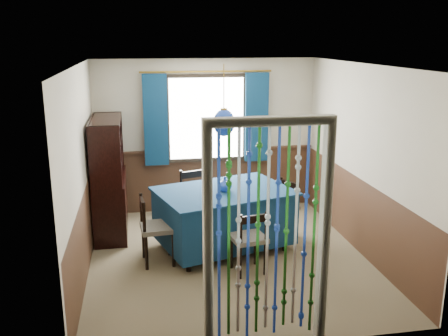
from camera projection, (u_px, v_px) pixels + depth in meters
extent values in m
plane|color=brown|center=(228.00, 257.00, 6.60)|extent=(4.00, 4.00, 0.00)
plane|color=silver|center=(228.00, 65.00, 5.96)|extent=(4.00, 4.00, 0.00)
plane|color=#BFB59D|center=(206.00, 136.00, 8.19)|extent=(3.60, 0.00, 3.60)
plane|color=#BFB59D|center=(269.00, 222.00, 4.38)|extent=(3.60, 0.00, 3.60)
plane|color=#BFB59D|center=(81.00, 173.00, 5.98)|extent=(0.00, 4.00, 4.00)
plane|color=#BFB59D|center=(362.00, 160.00, 6.58)|extent=(0.00, 4.00, 4.00)
plane|color=#422819|center=(207.00, 180.00, 8.36)|extent=(3.60, 0.00, 3.60)
plane|color=#422819|center=(267.00, 298.00, 4.58)|extent=(3.60, 0.00, 3.60)
plane|color=#422819|center=(87.00, 231.00, 6.17)|extent=(0.00, 4.00, 4.00)
plane|color=#422819|center=(357.00, 214.00, 6.77)|extent=(0.00, 4.00, 4.00)
cube|color=black|center=(207.00, 118.00, 8.06)|extent=(1.32, 0.12, 1.42)
cube|color=#0F2F4F|center=(224.00, 216.00, 6.78)|extent=(1.93, 1.56, 0.69)
cube|color=#0F2F4F|center=(224.00, 191.00, 6.69)|extent=(2.00, 1.64, 0.03)
cylinder|color=black|center=(189.00, 266.00, 6.20)|extent=(0.07, 0.07, 0.14)
cylinder|color=black|center=(284.00, 245.00, 6.81)|extent=(0.07, 0.07, 0.14)
cylinder|color=black|center=(165.00, 241.00, 6.96)|extent=(0.07, 0.07, 0.14)
cylinder|color=black|center=(253.00, 224.00, 7.57)|extent=(0.07, 0.07, 0.14)
cylinder|color=black|center=(240.00, 263.00, 5.97)|extent=(0.04, 0.04, 0.42)
cylinder|color=black|center=(265.00, 259.00, 6.08)|extent=(0.04, 0.04, 0.42)
cylinder|color=black|center=(231.00, 253.00, 6.25)|extent=(0.04, 0.04, 0.42)
cylinder|color=black|center=(255.00, 249.00, 6.36)|extent=(0.04, 0.04, 0.42)
cube|color=#5B5549|center=(248.00, 238.00, 6.10)|extent=(0.46, 0.45, 0.06)
cube|color=black|center=(254.00, 219.00, 5.88)|extent=(0.35, 0.10, 0.09)
cylinder|color=black|center=(241.00, 231.00, 5.86)|extent=(0.04, 0.04, 0.41)
cylinder|color=black|center=(266.00, 228.00, 5.96)|extent=(0.04, 0.04, 0.41)
cylinder|color=black|center=(204.00, 210.00, 7.72)|extent=(0.04, 0.04, 0.46)
cylinder|color=black|center=(182.00, 214.00, 7.55)|extent=(0.04, 0.04, 0.46)
cylinder|color=black|center=(214.00, 217.00, 7.42)|extent=(0.04, 0.04, 0.46)
cylinder|color=black|center=(192.00, 221.00, 7.25)|extent=(0.04, 0.04, 0.46)
cube|color=#5B5549|center=(198.00, 199.00, 7.42)|extent=(0.56, 0.55, 0.06)
cube|color=black|center=(192.00, 174.00, 7.49)|extent=(0.38, 0.16, 0.10)
cylinder|color=black|center=(204.00, 182.00, 7.61)|extent=(0.04, 0.04, 0.45)
cylinder|color=black|center=(181.00, 185.00, 7.45)|extent=(0.04, 0.04, 0.45)
cylinder|color=black|center=(144.00, 242.00, 6.54)|extent=(0.04, 0.04, 0.45)
cylinder|color=black|center=(146.00, 253.00, 6.20)|extent=(0.04, 0.04, 0.45)
cylinder|color=black|center=(169.00, 239.00, 6.62)|extent=(0.04, 0.04, 0.45)
cylinder|color=black|center=(174.00, 250.00, 6.28)|extent=(0.04, 0.04, 0.45)
cube|color=#5B5549|center=(158.00, 227.00, 6.35)|extent=(0.45, 0.47, 0.06)
cube|color=black|center=(142.00, 204.00, 6.22)|extent=(0.07, 0.38, 0.10)
cylinder|color=black|center=(141.00, 210.00, 6.42)|extent=(0.04, 0.04, 0.44)
cylinder|color=black|center=(144.00, 219.00, 6.08)|extent=(0.04, 0.04, 0.44)
cylinder|color=black|center=(296.00, 223.00, 7.23)|extent=(0.04, 0.04, 0.42)
cylinder|color=black|center=(280.00, 217.00, 7.47)|extent=(0.04, 0.04, 0.42)
cylinder|color=black|center=(281.00, 228.00, 7.03)|extent=(0.04, 0.04, 0.42)
cylinder|color=black|center=(265.00, 222.00, 7.28)|extent=(0.04, 0.04, 0.42)
cube|color=#5B5549|center=(281.00, 207.00, 7.19)|extent=(0.54, 0.55, 0.06)
cube|color=black|center=(290.00, 185.00, 7.22)|extent=(0.21, 0.32, 0.09)
cylinder|color=black|center=(298.00, 196.00, 7.13)|extent=(0.04, 0.04, 0.41)
cylinder|color=black|center=(281.00, 191.00, 7.37)|extent=(0.04, 0.04, 0.41)
cube|color=black|center=(111.00, 204.00, 7.38)|extent=(0.46, 1.31, 0.85)
cube|color=black|center=(105.00, 158.00, 6.56)|extent=(0.40, 0.05, 0.85)
cube|color=black|center=(110.00, 139.00, 7.75)|extent=(0.40, 0.05, 0.85)
cube|color=black|center=(106.00, 120.00, 7.05)|extent=(0.41, 1.31, 0.04)
cube|color=black|center=(93.00, 149.00, 7.12)|extent=(0.04, 1.29, 0.85)
cube|color=black|center=(110.00, 156.00, 7.20)|extent=(0.36, 1.23, 0.02)
cube|color=black|center=(109.00, 137.00, 7.12)|extent=(0.36, 1.23, 0.02)
cylinder|color=olive|center=(224.00, 94.00, 6.36)|extent=(0.01, 0.01, 0.75)
ellipsoid|color=navy|center=(224.00, 123.00, 6.45)|extent=(0.28, 0.28, 0.35)
cylinder|color=olive|center=(224.00, 109.00, 6.41)|extent=(0.09, 0.09, 0.03)
imported|color=navy|center=(225.00, 185.00, 6.62)|extent=(0.19, 0.19, 0.18)
imported|color=beige|center=(110.00, 159.00, 6.88)|extent=(0.21, 0.21, 0.05)
imported|color=beige|center=(113.00, 165.00, 7.60)|extent=(0.20, 0.20, 0.16)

